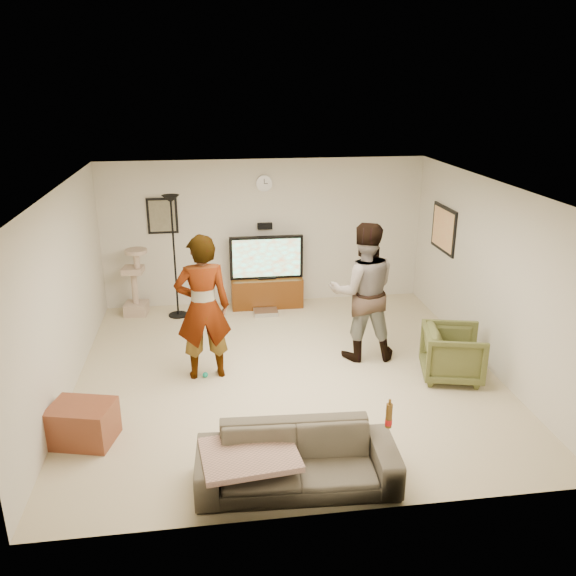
{
  "coord_description": "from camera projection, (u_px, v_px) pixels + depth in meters",
  "views": [
    {
      "loc": [
        -0.96,
        -6.96,
        3.71
      ],
      "look_at": [
        0.05,
        0.2,
        1.14
      ],
      "focal_mm": 36.39,
      "sensor_mm": 36.0,
      "label": 1
    }
  ],
  "objects": [
    {
      "name": "floor",
      "position": [
        287.0,
        373.0,
        7.87
      ],
      "size": [
        5.5,
        5.5,
        0.02
      ],
      "primitive_type": "cube",
      "color": "#C4B789",
      "rests_on": "ground"
    },
    {
      "name": "ceiling",
      "position": [
        286.0,
        186.0,
        7.02
      ],
      "size": [
        5.5,
        5.5,
        0.02
      ],
      "primitive_type": "cube",
      "color": "white",
      "rests_on": "wall_back"
    },
    {
      "name": "wall_back",
      "position": [
        265.0,
        233.0,
        10.01
      ],
      "size": [
        5.5,
        0.04,
        2.5
      ],
      "primitive_type": "cube",
      "color": "beige",
      "rests_on": "floor"
    },
    {
      "name": "wall_front",
      "position": [
        331.0,
        392.0,
        4.88
      ],
      "size": [
        5.5,
        0.04,
        2.5
      ],
      "primitive_type": "cube",
      "color": "beige",
      "rests_on": "floor"
    },
    {
      "name": "wall_left",
      "position": [
        63.0,
        295.0,
        7.09
      ],
      "size": [
        0.04,
        5.5,
        2.5
      ],
      "primitive_type": "cube",
      "color": "beige",
      "rests_on": "floor"
    },
    {
      "name": "wall_right",
      "position": [
        490.0,
        276.0,
        7.81
      ],
      "size": [
        0.04,
        5.5,
        2.5
      ],
      "primitive_type": "cube",
      "color": "beige",
      "rests_on": "floor"
    },
    {
      "name": "wall_clock",
      "position": [
        264.0,
        183.0,
        9.7
      ],
      "size": [
        0.26,
        0.04,
        0.26
      ],
      "primitive_type": "cylinder",
      "rotation": [
        1.57,
        0.0,
        0.0
      ],
      "color": "white",
      "rests_on": "wall_back"
    },
    {
      "name": "wall_speaker",
      "position": [
        265.0,
        226.0,
        9.91
      ],
      "size": [
        0.25,
        0.1,
        0.1
      ],
      "primitive_type": "cube",
      "color": "black",
      "rests_on": "wall_back"
    },
    {
      "name": "picture_back",
      "position": [
        162.0,
        216.0,
        9.65
      ],
      "size": [
        0.42,
        0.03,
        0.52
      ],
      "primitive_type": "cube",
      "color": "#69644F",
      "rests_on": "wall_back"
    },
    {
      "name": "picture_right",
      "position": [
        444.0,
        229.0,
        9.21
      ],
      "size": [
        0.03,
        0.78,
        0.62
      ],
      "primitive_type": "cube",
      "color": "#FFAB71",
      "rests_on": "wall_right"
    },
    {
      "name": "tv_stand",
      "position": [
        267.0,
        292.0,
        10.12
      ],
      "size": [
        1.22,
        0.45,
        0.51
      ],
      "primitive_type": "cube",
      "color": "#47230A",
      "rests_on": "floor"
    },
    {
      "name": "console_box",
      "position": [
        266.0,
        312.0,
        9.81
      ],
      "size": [
        0.4,
        0.3,
        0.07
      ],
      "primitive_type": "cube",
      "color": "#BBBBBF",
      "rests_on": "floor"
    },
    {
      "name": "tv",
      "position": [
        266.0,
        257.0,
        9.91
      ],
      "size": [
        1.25,
        0.08,
        0.74
      ],
      "primitive_type": "cube",
      "color": "black",
      "rests_on": "tv_stand"
    },
    {
      "name": "tv_screen",
      "position": [
        267.0,
        258.0,
        9.86
      ],
      "size": [
        1.15,
        0.01,
        0.65
      ],
      "primitive_type": "cube",
      "color": "#59F7C4",
      "rests_on": "tv"
    },
    {
      "name": "floor_lamp",
      "position": [
        175.0,
        257.0,
        9.43
      ],
      "size": [
        0.32,
        0.32,
        2.03
      ],
      "primitive_type": "cylinder",
      "color": "black",
      "rests_on": "floor"
    },
    {
      "name": "cat_tree",
      "position": [
        134.0,
        282.0,
        9.64
      ],
      "size": [
        0.4,
        0.4,
        1.14
      ],
      "primitive_type": "cube",
      "rotation": [
        0.0,
        0.0,
        -0.1
      ],
      "color": "tan",
      "rests_on": "floor"
    },
    {
      "name": "person_left",
      "position": [
        203.0,
        308.0,
        7.46
      ],
      "size": [
        0.75,
        0.53,
        1.94
      ],
      "primitive_type": "imported",
      "rotation": [
        0.0,
        0.0,
        3.23
      ],
      "color": "#989898",
      "rests_on": "floor"
    },
    {
      "name": "person_right",
      "position": [
        363.0,
        292.0,
        8.01
      ],
      "size": [
        1.0,
        0.81,
        1.95
      ],
      "primitive_type": "imported",
      "rotation": [
        0.0,
        0.0,
        3.06
      ],
      "color": "navy",
      "rests_on": "floor"
    },
    {
      "name": "sofa",
      "position": [
        297.0,
        459.0,
        5.6
      ],
      "size": [
        1.97,
        0.85,
        0.56
      ],
      "primitive_type": "imported",
      "rotation": [
        0.0,
        0.0,
        -0.05
      ],
      "color": "#4D4739",
      "rests_on": "floor"
    },
    {
      "name": "throw_blanket",
      "position": [
        250.0,
        455.0,
        5.5
      ],
      "size": [
        0.97,
        0.8,
        0.06
      ],
      "primitive_type": "cube",
      "rotation": [
        0.0,
        0.0,
        0.11
      ],
      "color": "tan",
      "rests_on": "sofa"
    },
    {
      "name": "beer_bottle",
      "position": [
        389.0,
        416.0,
        5.58
      ],
      "size": [
        0.06,
        0.06,
        0.25
      ],
      "primitive_type": "cylinder",
      "color": "brown",
      "rests_on": "sofa"
    },
    {
      "name": "armchair",
      "position": [
        453.0,
        353.0,
        7.62
      ],
      "size": [
        0.92,
        0.91,
        0.7
      ],
      "primitive_type": "imported",
      "rotation": [
        0.0,
        0.0,
        1.32
      ],
      "color": "#4D5127",
      "rests_on": "floor"
    },
    {
      "name": "side_table",
      "position": [
        83.0,
        423.0,
        6.3
      ],
      "size": [
        0.76,
        0.64,
        0.44
      ],
      "primitive_type": "cube",
      "rotation": [
        0.0,
        0.0,
        -0.25
      ],
      "color": "brown",
      "rests_on": "floor"
    },
    {
      "name": "toy_ball",
      "position": [
        205.0,
        375.0,
        7.72
      ],
      "size": [
        0.07,
        0.07,
        0.07
      ],
      "primitive_type": "sphere",
      "color": "#149E7E",
      "rests_on": "floor"
    }
  ]
}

